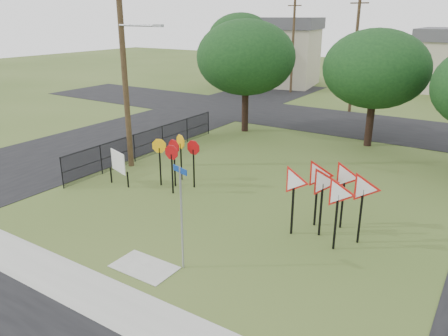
% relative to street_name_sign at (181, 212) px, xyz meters
% --- Properties ---
extents(ground, '(140.00, 140.00, 0.00)m').
position_rel_street_name_sign_xyz_m(ground, '(-1.02, 1.72, -1.88)').
color(ground, '#3C541F').
extents(sidewalk, '(30.00, 1.60, 0.02)m').
position_rel_street_name_sign_xyz_m(sidewalk, '(-1.02, -2.48, -1.87)').
color(sidewalk, '#9FA098').
rests_on(sidewalk, ground).
extents(planting_strip, '(30.00, 0.80, 0.02)m').
position_rel_street_name_sign_xyz_m(planting_strip, '(-1.02, -3.68, -1.87)').
color(planting_strip, '#3C541F').
rests_on(planting_strip, ground).
extents(street_left, '(8.00, 50.00, 0.02)m').
position_rel_street_name_sign_xyz_m(street_left, '(-13.02, 11.72, -1.87)').
color(street_left, black).
rests_on(street_left, ground).
extents(street_far, '(60.00, 8.00, 0.02)m').
position_rel_street_name_sign_xyz_m(street_far, '(-1.02, 21.72, -1.87)').
color(street_far, black).
rests_on(street_far, ground).
extents(curb_pad, '(2.00, 1.20, 0.02)m').
position_rel_street_name_sign_xyz_m(curb_pad, '(-1.02, -0.68, -1.87)').
color(curb_pad, '#9FA098').
rests_on(curb_pad, ground).
extents(street_name_sign, '(0.66, 0.23, 3.32)m').
position_rel_street_name_sign_xyz_m(street_name_sign, '(0.00, 0.00, 0.00)').
color(street_name_sign, '#96999E').
rests_on(street_name_sign, ground).
extents(stop_sign_cluster, '(2.11, 1.72, 2.23)m').
position_rel_street_name_sign_xyz_m(stop_sign_cluster, '(-4.47, 5.25, -0.21)').
color(stop_sign_cluster, black).
rests_on(stop_sign_cluster, ground).
extents(yield_sign_cluster, '(3.34, 1.76, 2.61)m').
position_rel_street_name_sign_xyz_m(yield_sign_cluster, '(2.97, 4.44, 0.03)').
color(yield_sign_cluster, black).
rests_on(yield_sign_cluster, ground).
extents(info_board, '(1.24, 0.45, 1.62)m').
position_rel_street_name_sign_xyz_m(info_board, '(-6.80, 3.93, -0.81)').
color(info_board, black).
rests_on(info_board, ground).
extents(utility_pole_main, '(3.55, 0.33, 10.00)m').
position_rel_street_name_sign_xyz_m(utility_pole_main, '(-8.26, 6.22, 3.33)').
color(utility_pole_main, '#4A3722').
rests_on(utility_pole_main, ground).
extents(far_pole_a, '(1.40, 0.24, 9.00)m').
position_rel_street_name_sign_xyz_m(far_pole_a, '(-3.02, 25.72, 2.72)').
color(far_pole_a, '#4A3722').
rests_on(far_pole_a, ground).
extents(far_pole_c, '(1.40, 0.24, 9.00)m').
position_rel_street_name_sign_xyz_m(far_pole_c, '(-11.02, 31.72, 2.72)').
color(far_pole_c, '#4A3722').
rests_on(far_pole_c, ground).
extents(fence_run, '(0.05, 11.55, 1.50)m').
position_rel_street_name_sign_xyz_m(fence_run, '(-8.62, 7.97, -1.10)').
color(fence_run, black).
rests_on(fence_run, ground).
extents(house_left, '(10.58, 8.88, 7.20)m').
position_rel_street_name_sign_xyz_m(house_left, '(-15.02, 35.72, 1.77)').
color(house_left, beige).
rests_on(house_left, ground).
extents(tree_near_left, '(6.40, 6.40, 7.27)m').
position_rel_street_name_sign_xyz_m(tree_near_left, '(-7.02, 15.72, 2.97)').
color(tree_near_left, black).
rests_on(tree_near_left, ground).
extents(tree_near_mid, '(6.00, 6.00, 6.80)m').
position_rel_street_name_sign_xyz_m(tree_near_mid, '(0.98, 16.72, 2.66)').
color(tree_near_mid, black).
rests_on(tree_near_mid, ground).
extents(tree_far_left, '(6.80, 6.80, 7.73)m').
position_rel_street_name_sign_xyz_m(tree_far_left, '(-17.02, 31.72, 3.29)').
color(tree_far_left, black).
rests_on(tree_far_left, ground).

